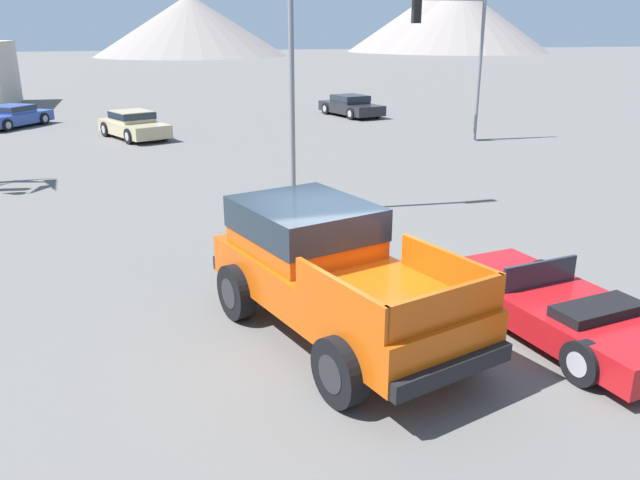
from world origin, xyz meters
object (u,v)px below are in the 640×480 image
(parked_car_dark, at_px, (351,105))
(parked_car_blue, at_px, (11,116))
(orange_pickup_truck, at_px, (326,264))
(traffic_light_main, at_px, (454,41))
(street_lamp_post, at_px, (291,17))
(red_convertible_car, at_px, (559,309))
(parked_car_tan, at_px, (133,124))

(parked_car_dark, relative_size, parked_car_blue, 1.07)
(orange_pickup_truck, xyz_separation_m, parked_car_blue, (-8.64, 26.28, -0.58))
(orange_pickup_truck, distance_m, parked_car_dark, 27.18)
(traffic_light_main, bearing_deg, street_lamp_post, 44.26)
(red_convertible_car, distance_m, traffic_light_main, 19.09)
(traffic_light_main, height_order, street_lamp_post, street_lamp_post)
(parked_car_dark, bearing_deg, red_convertible_car, 64.52)
(parked_car_dark, bearing_deg, parked_car_blue, -15.66)
(orange_pickup_truck, height_order, parked_car_tan, orange_pickup_truck)
(red_convertible_car, bearing_deg, parked_car_dark, 69.61)
(red_convertible_car, xyz_separation_m, street_lamp_post, (-2.34, 8.12, 4.57))
(orange_pickup_truck, distance_m, parked_car_tan, 21.06)
(parked_car_dark, distance_m, traffic_light_main, 10.19)
(parked_car_blue, bearing_deg, street_lamp_post, 151.59)
(parked_car_tan, distance_m, traffic_light_main, 14.65)
(orange_pickup_truck, distance_m, parked_car_blue, 27.67)
(parked_car_dark, bearing_deg, traffic_light_main, 84.55)
(parked_car_blue, distance_m, street_lamp_post, 22.16)
(street_lamp_post, bearing_deg, parked_car_dark, 66.39)
(street_lamp_post, bearing_deg, parked_car_tan, 105.81)
(red_convertible_car, xyz_separation_m, parked_car_blue, (-12.20, 27.47, 0.15))
(parked_car_blue, distance_m, traffic_light_main, 22.11)
(parked_car_tan, height_order, parked_car_blue, parked_car_tan)
(red_convertible_car, height_order, parked_car_tan, parked_car_tan)
(red_convertible_car, relative_size, parked_car_blue, 1.02)
(orange_pickup_truck, relative_size, red_convertible_car, 1.24)
(parked_car_tan, distance_m, parked_car_blue, 8.00)
(traffic_light_main, bearing_deg, parked_car_blue, -27.82)
(parked_car_tan, xyz_separation_m, traffic_light_main, (13.37, -4.77, 3.64))
(orange_pickup_truck, distance_m, traffic_light_main, 19.55)
(red_convertible_car, xyz_separation_m, traffic_light_main, (7.08, 17.30, 3.86))
(parked_car_dark, distance_m, parked_car_tan, 12.94)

